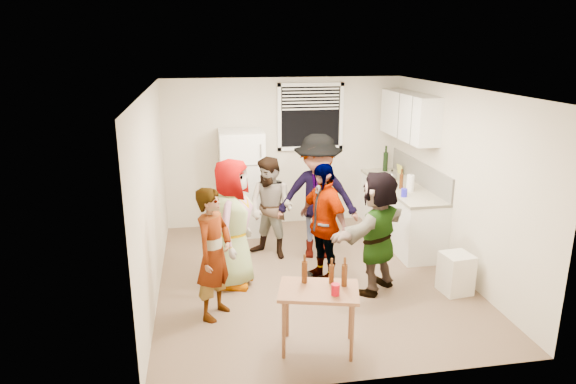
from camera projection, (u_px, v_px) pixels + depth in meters
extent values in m
cube|color=white|center=(242.00, 183.00, 8.36)|extent=(0.70, 0.70, 1.70)
cube|color=white|center=(400.00, 213.00, 8.18)|extent=(0.60, 2.20, 0.86)
cube|color=beige|center=(402.00, 186.00, 8.06)|extent=(0.64, 2.22, 0.04)
cube|color=#A29D95|center=(420.00, 173.00, 8.05)|extent=(0.03, 2.20, 0.36)
cube|color=white|center=(409.00, 116.00, 7.97)|extent=(0.34, 1.60, 0.70)
cylinder|color=white|center=(410.00, 191.00, 7.70)|extent=(0.11, 0.11, 0.25)
cylinder|color=black|center=(385.00, 171.00, 8.91)|extent=(0.08, 0.08, 0.33)
cylinder|color=#47230C|center=(401.00, 189.00, 7.84)|extent=(0.06, 0.06, 0.23)
cylinder|color=#201AD0|center=(404.00, 197.00, 7.42)|extent=(0.09, 0.09, 0.12)
cube|color=#EFED52|center=(400.00, 170.00, 8.68)|extent=(0.02, 0.19, 0.16)
cube|color=white|center=(456.00, 274.00, 6.45)|extent=(0.39, 0.39, 0.51)
cylinder|color=#47230C|center=(331.00, 283.00, 5.27)|extent=(0.05, 0.05, 0.20)
cylinder|color=#A90513|center=(335.00, 295.00, 5.02)|extent=(0.09, 0.09, 0.11)
imported|color=gray|center=(235.00, 284.00, 6.74)|extent=(1.86, 1.34, 0.53)
imported|color=#141933|center=(216.00, 315.00, 5.97)|extent=(1.59, 1.31, 0.37)
imported|color=brown|center=(271.00, 256.00, 7.61)|extent=(1.49, 1.62, 0.56)
imported|color=#45454A|center=(316.00, 256.00, 7.62)|extent=(1.59, 2.06, 0.68)
imported|color=black|center=(322.00, 279.00, 6.86)|extent=(1.84, 1.50, 0.39)
imported|color=#E1874A|center=(374.00, 289.00, 6.59)|extent=(2.11, 2.13, 0.46)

